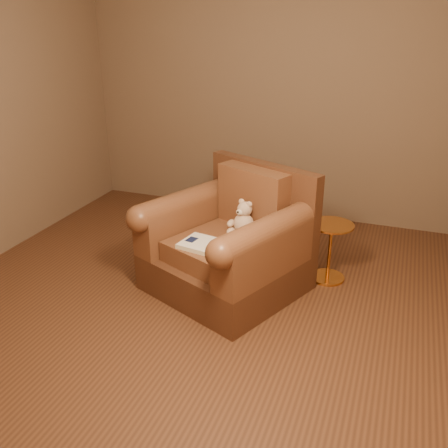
% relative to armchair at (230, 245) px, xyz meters
% --- Properties ---
extents(floor, '(4.00, 4.00, 0.00)m').
position_rel_armchair_xyz_m(floor, '(-0.22, -0.25, -0.38)').
color(floor, '#57321E').
rests_on(floor, ground).
extents(room, '(4.02, 4.02, 2.71)m').
position_rel_armchair_xyz_m(room, '(-0.22, -0.25, 1.34)').
color(room, brown).
rests_on(room, ground).
extents(armchair, '(1.39, 1.37, 0.97)m').
position_rel_armchair_xyz_m(armchair, '(0.00, 0.00, 0.00)').
color(armchair, '#4C2B19').
rests_on(armchair, floor).
extents(teddy_bear, '(0.21, 0.24, 0.28)m').
position_rel_armchair_xyz_m(teddy_bear, '(0.08, 0.06, 0.19)').
color(teddy_bear, '#CFAC91').
rests_on(teddy_bear, armchair).
extents(guidebook, '(0.48, 0.34, 0.04)m').
position_rel_armchair_xyz_m(guidebook, '(-0.07, -0.29, 0.11)').
color(guidebook, beige).
rests_on(guidebook, armchair).
extents(side_table, '(0.36, 0.36, 0.51)m').
position_rel_armchair_xyz_m(side_table, '(0.74, 0.40, -0.10)').
color(side_table, gold).
rests_on(side_table, floor).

